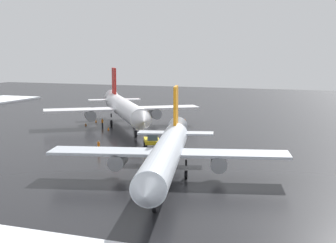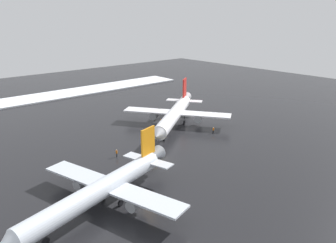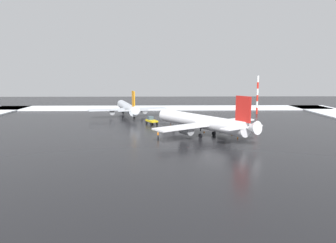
% 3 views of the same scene
% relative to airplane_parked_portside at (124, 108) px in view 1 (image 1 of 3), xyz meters
% --- Properties ---
extents(ground_plane, '(240.00, 240.00, 0.00)m').
position_rel_airplane_parked_portside_xyz_m(ground_plane, '(10.06, -13.04, -3.59)').
color(ground_plane, black).
extents(airplane_parked_portside, '(27.31, 31.73, 10.87)m').
position_rel_airplane_parked_portside_xyz_m(airplane_parked_portside, '(0.00, 0.00, 0.00)').
color(airplane_parked_portside, white).
rests_on(airplane_parked_portside, ground_plane).
extents(airplane_distant_tail, '(27.62, 32.88, 9.91)m').
position_rel_airplane_parked_portside_xyz_m(airplane_distant_tail, '(22.37, -36.04, -0.32)').
color(airplane_distant_tail, silver).
rests_on(airplane_distant_tail, ground_plane).
extents(pushback_tug, '(4.04, 5.10, 2.50)m').
position_rel_airplane_parked_portside_xyz_m(pushback_tug, '(13.24, -18.21, -2.31)').
color(pushback_tug, gold).
rests_on(pushback_tug, ground_plane).
extents(ground_crew_beside_wing, '(0.36, 0.36, 1.71)m').
position_rel_airplane_parked_portside_xyz_m(ground_crew_beside_wing, '(-3.85, -1.76, -2.62)').
color(ground_crew_beside_wing, black).
rests_on(ground_crew_beside_wing, ground_plane).
extents(ground_crew_by_nose_gear, '(0.36, 0.36, 1.71)m').
position_rel_airplane_parked_portside_xyz_m(ground_crew_by_nose_gear, '(11.00, 3.51, -2.62)').
color(ground_crew_by_nose_gear, black).
rests_on(ground_crew_by_nose_gear, ground_plane).
extents(ground_crew_mid_apron, '(0.36, 0.36, 1.71)m').
position_rel_airplane_parked_portside_xyz_m(ground_crew_mid_apron, '(7.08, -23.51, -2.62)').
color(ground_crew_mid_apron, black).
rests_on(ground_crew_mid_apron, ground_plane).
extents(traffic_cone_near_nose, '(0.36, 0.36, 0.55)m').
position_rel_airplane_parked_portside_xyz_m(traffic_cone_near_nose, '(-8.38, 4.00, -3.32)').
color(traffic_cone_near_nose, orange).
rests_on(traffic_cone_near_nose, ground_plane).
extents(traffic_cone_mid_line, '(0.36, 0.36, 0.55)m').
position_rel_airplane_parked_portside_xyz_m(traffic_cone_mid_line, '(-1.27, -4.33, -3.32)').
color(traffic_cone_mid_line, orange).
rests_on(traffic_cone_mid_line, ground_plane).
extents(traffic_cone_wingtip_side, '(0.36, 0.36, 0.55)m').
position_rel_airplane_parked_portside_xyz_m(traffic_cone_wingtip_side, '(-8.03, -0.78, -3.32)').
color(traffic_cone_wingtip_side, orange).
rests_on(traffic_cone_wingtip_side, ground_plane).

